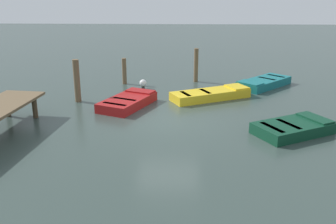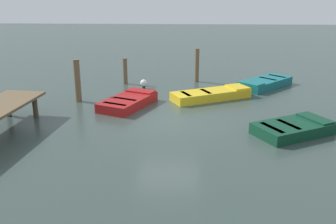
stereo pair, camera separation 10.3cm
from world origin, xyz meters
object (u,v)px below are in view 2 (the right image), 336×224
Objects in this scene: mooring_piling_near_left at (125,71)px; mooring_piling_far_right at (77,81)px; rowboat_yellow at (212,94)px; mooring_piling_near_right at (197,65)px; rowboat_teal at (265,83)px; rowboat_dark_green at (293,128)px; marker_buoy at (144,83)px; rowboat_red at (128,101)px.

mooring_piling_far_right is at bearing 154.08° from mooring_piling_near_left.
mooring_piling_near_right reaches higher than rowboat_yellow.
rowboat_teal is 2.34× the size of mooring_piling_near_left.
rowboat_dark_green is 6.46× the size of marker_buoy.
marker_buoy is at bearing 126.54° from rowboat_yellow.
marker_buoy is (6.08, 5.99, 0.07)m from rowboat_dark_green.
mooring_piling_far_right reaches higher than rowboat_yellow.
mooring_piling_near_right reaches higher than marker_buoy.
rowboat_dark_green is 0.80× the size of rowboat_yellow.
rowboat_dark_green is at bearing -134.88° from mooring_piling_near_left.
rowboat_yellow is 3.48m from mooring_piling_near_right.
rowboat_dark_green is at bearing -112.81° from mooring_piling_far_right.
mooring_piling_near_right is 3.83× the size of marker_buoy.
mooring_piling_far_right is (-0.68, 6.11, 0.75)m from rowboat_yellow.
mooring_piling_near_left is (3.39, -1.65, -0.27)m from mooring_piling_far_right.
mooring_piling_far_right is (3.67, 8.73, 0.75)m from rowboat_dark_green.
rowboat_yellow is 3.75m from rowboat_teal.
mooring_piling_far_right is at bearing -27.32° from rowboat_teal.
mooring_piling_far_right reaches higher than mooring_piling_near_right.
rowboat_dark_green is 1.60× the size of mooring_piling_far_right.
mooring_piling_near_right is (1.00, 3.53, 0.70)m from rowboat_teal.
mooring_piling_near_right is 1.32× the size of mooring_piling_near_left.
marker_buoy reaches higher than rowboat_yellow.
rowboat_teal is at bearing -92.73° from mooring_piling_near_left.
marker_buoy is (3.05, -0.37, 0.07)m from rowboat_red.
mooring_piling_far_right is at bearing 126.22° from mooring_piling_near_right.
mooring_piling_far_right reaches higher than mooring_piling_near_left.
mooring_piling_near_left is (4.03, 0.73, 0.48)m from rowboat_red.
marker_buoy is (1.73, 3.37, 0.07)m from rowboat_yellow.
rowboat_red is at bearing 146.23° from mooring_piling_near_right.
mooring_piling_far_right is at bearing 160.02° from rowboat_yellow.
rowboat_yellow is 2.11× the size of mooring_piling_near_right.
mooring_piling_near_right is at bearing -80.51° from mooring_piling_near_left.
mooring_piling_near_left is (7.06, 7.09, 0.48)m from rowboat_dark_green.
mooring_piling_near_right is 6.82m from mooring_piling_far_right.
rowboat_red is (-1.32, 3.73, 0.00)m from rowboat_yellow.
mooring_piling_far_right reaches higher than rowboat_teal.
marker_buoy is (-1.63, 2.76, -0.63)m from mooring_piling_near_right.
rowboat_dark_green and rowboat_teal have the same top height.
mooring_piling_near_right is 0.95× the size of mooring_piling_far_right.
mooring_piling_near_right is (7.70, 3.23, 0.70)m from rowboat_dark_green.
rowboat_yellow is 3.79m from marker_buoy.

